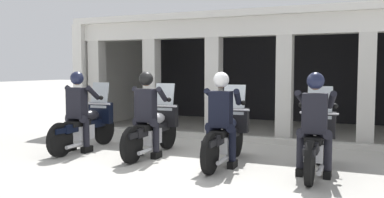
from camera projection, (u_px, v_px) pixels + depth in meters
The scene contains 11 objects.
ground_plane at pixel (234, 135), 9.99m from camera, with size 80.00×80.00×0.00m, color #A8A59E.
station_building at pixel (267, 60), 11.35m from camera, with size 9.64×4.20×2.99m.
kerb_strip at pixel (242, 139), 9.16m from camera, with size 9.14×0.24×0.12m, color #B7B5AD.
motorcycle_far_left at pixel (87, 125), 8.24m from camera, with size 0.62×2.04×1.35m.
police_officer_far_left at pixel (78, 104), 7.95m from camera, with size 0.63×0.61×1.58m.
motorcycle_center_left at pixel (154, 128), 7.72m from camera, with size 0.62×2.04×1.35m.
police_officer_center_left at pixel (147, 107), 7.43m from camera, with size 0.63×0.61×1.58m.
motorcycle_center_right at pixel (227, 135), 7.00m from camera, with size 0.62×2.04×1.35m.
police_officer_center_right at pixel (221, 111), 6.71m from camera, with size 0.63×0.61×1.58m.
motorcycle_far_right at pixel (316, 141), 6.38m from camera, with size 0.62×2.04×1.35m.
police_officer_far_right at pixel (315, 115), 6.09m from camera, with size 0.63×0.61×1.58m.
Camera 1 is at (2.89, -6.52, 1.63)m, focal length 37.89 mm.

